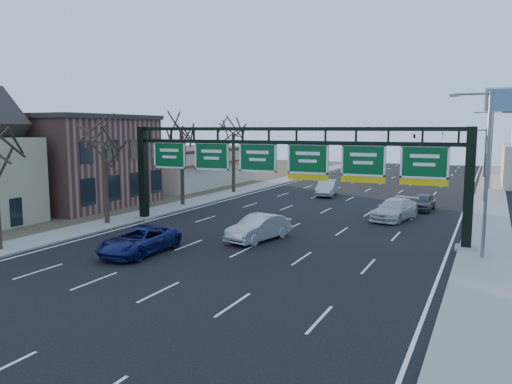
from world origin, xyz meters
The scene contains 19 objects.
ground centered at (0.00, 0.00, 0.00)m, with size 160.00×160.00×0.00m, color black.
sidewalk_left centered at (-12.80, 20.00, 0.06)m, with size 3.00×120.00×0.12m, color gray.
sidewalk_right centered at (12.80, 20.00, 0.06)m, with size 3.00×120.00×0.12m, color gray.
dirt_strip_left centered at (-25.00, 20.00, 0.03)m, with size 21.00×120.00×0.06m, color #473D2B.
lane_markings centered at (0.00, 20.00, 0.01)m, with size 21.60×120.00×0.01m, color white.
sign_gantry centered at (0.16, 8.00, 4.63)m, with size 24.60×1.20×7.20m.
brick_block centered at (-21.50, 11.00, 4.16)m, with size 10.40×12.40×8.30m.
cream_strip centered at (-21.48, 29.00, 2.36)m, with size 10.90×18.40×4.70m.
tree_gantry centered at (-12.80, 5.00, 7.11)m, with size 3.60×3.60×8.48m.
tree_mid centered at (-12.80, 15.00, 7.85)m, with size 3.60×3.60×9.24m.
tree_far centered at (-12.80, 25.00, 7.48)m, with size 3.60×3.60×8.86m.
streetlight_near centered at (12.47, 6.00, 5.08)m, with size 2.15×0.22×9.00m.
streetlight_far centered at (12.47, 40.00, 5.08)m, with size 2.15×0.22×9.00m.
traffic_signal_mast centered at (5.69, 55.00, 5.50)m, with size 10.16×0.54×7.00m.
car_blue_suv centered at (-5.05, -0.95, 0.76)m, with size 2.51×5.45×1.52m, color #121852.
car_silver_sedan centered at (-0.35, 4.97, 0.82)m, with size 1.73×4.95×1.63m, color #ADACB1.
car_white_wagon centered at (6.15, 16.09, 0.81)m, with size 2.28×5.60×1.62m, color silver.
car_grey_far centered at (7.54, 21.72, 0.73)m, with size 1.72×4.27×1.45m, color #45474A.
car_silver_distant centered at (-2.84, 27.27, 0.84)m, with size 1.77×5.09×1.68m, color #AFB0B4.
Camera 1 is at (12.86, -23.15, 7.10)m, focal length 35.00 mm.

